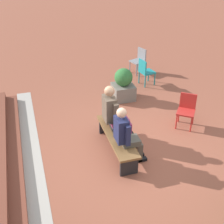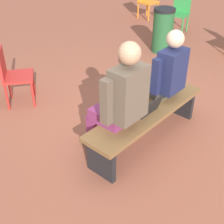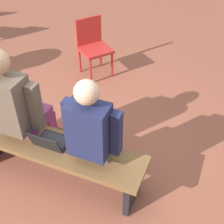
{
  "view_description": "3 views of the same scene",
  "coord_description": "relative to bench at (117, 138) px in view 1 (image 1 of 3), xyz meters",
  "views": [
    {
      "loc": [
        -5.26,
        1.97,
        4.28
      ],
      "look_at": [
        0.13,
        0.32,
        1.0
      ],
      "focal_mm": 50.0,
      "sensor_mm": 36.0,
      "label": 1
    },
    {
      "loc": [
        2.65,
        1.97,
        2.44
      ],
      "look_at": [
        0.6,
        0.14,
        0.65
      ],
      "focal_mm": 50.0,
      "sensor_mm": 36.0,
      "label": 2
    },
    {
      "loc": [
        -1.24,
        1.97,
        2.62
      ],
      "look_at": [
        -0.47,
        0.11,
        0.95
      ],
      "focal_mm": 50.0,
      "sensor_mm": 36.0,
      "label": 3
    }
  ],
  "objects": [
    {
      "name": "concrete_strip",
      "position": [
        0.0,
        1.84,
        -0.35
      ],
      "size": [
        7.16,
        0.4,
        0.01
      ],
      "primitive_type": "cube",
      "color": "#A8A399",
      "rests_on": "ground"
    },
    {
      "name": "laptop",
      "position": [
        0.05,
        0.01,
        0.15
      ],
      "size": [
        0.32,
        0.29,
        0.21
      ],
      "color": "black",
      "rests_on": "bench"
    },
    {
      "name": "bench",
      "position": [
        0.0,
        0.0,
        0.0
      ],
      "size": [
        1.8,
        0.44,
        0.45
      ],
      "color": "brown",
      "rests_on": "ground"
    },
    {
      "name": "person_student",
      "position": [
        -0.4,
        -0.07,
        0.35
      ],
      "size": [
        0.53,
        0.67,
        1.32
      ],
      "color": "#4C473D",
      "rests_on": "ground"
    },
    {
      "name": "plastic_chair_foreground",
      "position": [
        3.08,
        -1.92,
        0.13
      ],
      "size": [
        0.49,
        0.49,
        0.84
      ],
      "color": "teal",
      "rests_on": "ground"
    },
    {
      "name": "plastic_chair_far_left",
      "position": [
        0.54,
        -1.98,
        0.13
      ],
      "size": [
        0.59,
        0.59,
        0.84
      ],
      "color": "red",
      "rests_on": "ground"
    },
    {
      "name": "ground_plane",
      "position": [
        -0.07,
        -0.23,
        -0.35
      ],
      "size": [
        60.0,
        60.0,
        0.0
      ],
      "primitive_type": "plane",
      "color": "brown"
    },
    {
      "name": "brick_steps",
      "position": [
        0.0,
        2.39,
        -0.23
      ],
      "size": [
        6.36,
        0.6,
        0.3
      ],
      "color": "brown",
      "rests_on": "ground"
    },
    {
      "name": "plastic_chair_by_pillar",
      "position": [
        4.07,
        -2.1,
        0.13
      ],
      "size": [
        0.54,
        0.54,
        0.84
      ],
      "color": "gray",
      "rests_on": "ground"
    },
    {
      "name": "person_adult",
      "position": [
        0.42,
        -0.07,
        0.39
      ],
      "size": [
        0.59,
        0.74,
        1.42
      ],
      "color": "#7F2D5B",
      "rests_on": "ground"
    },
    {
      "name": "planter",
      "position": [
        2.36,
        -0.95,
        0.08
      ],
      "size": [
        0.6,
        0.6,
        0.94
      ],
      "color": "#6B665B",
      "rests_on": "ground"
    }
  ]
}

